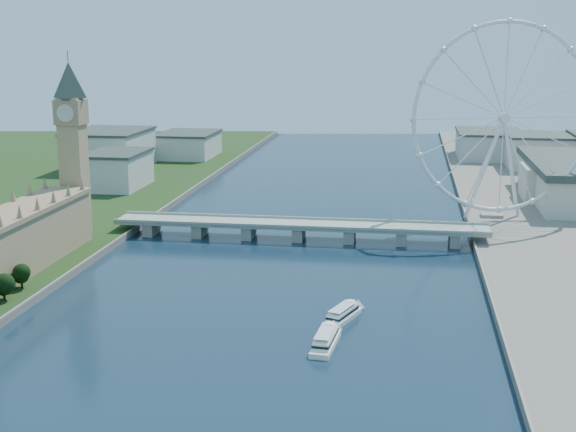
# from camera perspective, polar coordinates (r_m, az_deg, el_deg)

# --- Properties ---
(big_ben) EXTENTS (20.02, 20.02, 110.00)m
(big_ben) POSITION_cam_1_polar(r_m,az_deg,el_deg) (475.27, -15.12, 6.14)
(big_ben) COLOR tan
(big_ben) RESTS_ON ground
(westminster_bridge) EXTENTS (220.00, 22.00, 9.50)m
(westminster_bridge) POSITION_cam_1_polar(r_m,az_deg,el_deg) (471.85, 0.80, -0.86)
(westminster_bridge) COLOR gray
(westminster_bridge) RESTS_ON ground
(london_eye) EXTENTS (113.60, 39.12, 124.30)m
(london_eye) POSITION_cam_1_polar(r_m,az_deg,el_deg) (515.58, 15.10, 6.71)
(london_eye) COLOR silver
(london_eye) RESTS_ON ground
(county_hall) EXTENTS (54.00, 144.00, 35.00)m
(county_hall) POSITION_cam_1_polar(r_m,az_deg,el_deg) (606.89, 19.14, 0.81)
(county_hall) COLOR beige
(county_hall) RESTS_ON ground
(city_skyline) EXTENTS (505.00, 280.00, 32.00)m
(city_skyline) POSITION_cam_1_polar(r_m,az_deg,el_deg) (722.15, 6.70, 4.55)
(city_skyline) COLOR beige
(city_skyline) RESTS_ON ground
(tour_boat_near) EXTENTS (16.84, 29.80, 6.40)m
(tour_boat_near) POSITION_cam_1_polar(r_m,az_deg,el_deg) (340.25, 3.90, -7.39)
(tour_boat_near) COLOR white
(tour_boat_near) RESTS_ON ground
(tour_boat_far) EXTENTS (10.49, 31.11, 6.75)m
(tour_boat_far) POSITION_cam_1_polar(r_m,az_deg,el_deg) (312.01, 2.68, -9.25)
(tour_boat_far) COLOR white
(tour_boat_far) RESTS_ON ground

